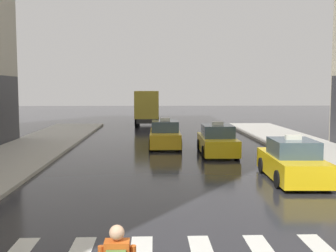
{
  "coord_description": "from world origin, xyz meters",
  "views": [
    {
      "loc": [
        -1.07,
        -5.27,
        3.59
      ],
      "look_at": [
        -0.59,
        8.0,
        2.37
      ],
      "focal_mm": 43.74,
      "sensor_mm": 36.0,
      "label": 1
    }
  ],
  "objects_px": {
    "taxi_lead": "(292,162)",
    "box_truck": "(147,106)",
    "taxi_second": "(217,141)",
    "taxi_third": "(165,135)"
  },
  "relations": [
    {
      "from": "taxi_second",
      "to": "taxi_third",
      "type": "xyz_separation_m",
      "value": [
        -2.77,
        2.92,
        0.0
      ]
    },
    {
      "from": "taxi_lead",
      "to": "taxi_second",
      "type": "xyz_separation_m",
      "value": [
        -1.94,
        6.41,
        0.0
      ]
    },
    {
      "from": "taxi_second",
      "to": "taxi_lead",
      "type": "bearing_deg",
      "value": -73.18
    },
    {
      "from": "taxi_lead",
      "to": "taxi_third",
      "type": "relative_size",
      "value": 1.01
    },
    {
      "from": "taxi_lead",
      "to": "taxi_third",
      "type": "xyz_separation_m",
      "value": [
        -4.71,
        9.33,
        0.0
      ]
    },
    {
      "from": "taxi_lead",
      "to": "box_truck",
      "type": "height_order",
      "value": "box_truck"
    },
    {
      "from": "taxi_lead",
      "to": "taxi_third",
      "type": "height_order",
      "value": "same"
    },
    {
      "from": "taxi_lead",
      "to": "box_truck",
      "type": "distance_m",
      "value": 25.09
    },
    {
      "from": "taxi_second",
      "to": "box_truck",
      "type": "height_order",
      "value": "box_truck"
    },
    {
      "from": "taxi_lead",
      "to": "taxi_second",
      "type": "height_order",
      "value": "same"
    }
  ]
}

